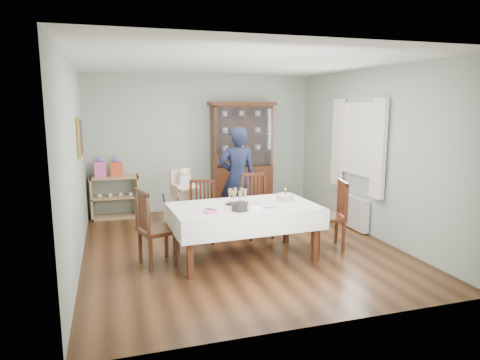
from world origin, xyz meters
name	(u,v)px	position (x,y,z in m)	size (l,w,h in m)	color
floor	(239,246)	(0.00, 0.00, 0.00)	(5.00, 5.00, 0.00)	#593319
room_shell	(229,132)	(0.00, 0.53, 1.70)	(5.00, 5.00, 5.00)	#9EAA99
dining_table	(244,232)	(-0.08, -0.53, 0.38)	(2.06, 1.25, 0.76)	#411D10
china_cabinet	(242,155)	(0.75, 2.26, 1.12)	(1.30, 0.48, 2.18)	#411D10
sideboard	(115,197)	(-1.75, 2.28, 0.40)	(0.90, 0.38, 0.80)	tan
picture_frame	(80,137)	(-2.22, 0.80, 1.65)	(0.04, 0.48, 0.58)	gold
window	(360,139)	(2.22, 0.30, 1.55)	(0.04, 1.02, 1.22)	white
curtain_left	(379,149)	(2.16, -0.32, 1.45)	(0.07, 0.30, 1.55)	silver
curtain_right	(338,142)	(2.16, 0.92, 1.45)	(0.07, 0.30, 1.55)	silver
radiator	(353,212)	(2.16, 0.30, 0.30)	(0.10, 0.80, 0.55)	white
chair_far_left	(202,223)	(-0.47, 0.42, 0.28)	(0.52, 0.52, 0.94)	#411D10
chair_far_right	(257,218)	(0.44, 0.40, 0.30)	(0.46, 0.46, 1.02)	#411D10
chair_end_left	(157,243)	(-1.26, -0.41, 0.31)	(0.58, 0.58, 1.04)	#411D10
chair_end_right	(329,228)	(1.29, -0.44, 0.30)	(0.55, 0.55, 1.01)	#411D10
woman	(238,178)	(0.28, 0.98, 0.88)	(0.64, 0.42, 1.76)	black
high_chair	(184,207)	(-0.65, 1.02, 0.42)	(0.60, 0.60, 1.08)	black
champagne_tray	(238,200)	(-0.15, -0.46, 0.83)	(0.36, 0.36, 0.22)	silver
birthday_cake	(285,198)	(0.56, -0.44, 0.81)	(0.27, 0.27, 0.19)	white
plate_stack_dark	(240,207)	(-0.22, -0.78, 0.81)	(0.22, 0.22, 0.11)	black
plate_stack_white	(254,207)	(-0.04, -0.83, 0.81)	(0.21, 0.21, 0.09)	white
napkin_stack	(211,212)	(-0.61, -0.79, 0.77)	(0.14, 0.14, 0.02)	#E7559C
cutlery	(208,210)	(-0.61, -0.63, 0.77)	(0.10, 0.15, 0.01)	silver
cake_knife	(269,208)	(0.19, -0.77, 0.77)	(0.30, 0.03, 0.01)	silver
gift_bag_pink	(100,168)	(-1.99, 2.26, 0.97)	(0.21, 0.14, 0.38)	#E7559C
gift_bag_orange	(117,167)	(-1.70, 2.26, 0.97)	(0.22, 0.16, 0.37)	#E04A23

